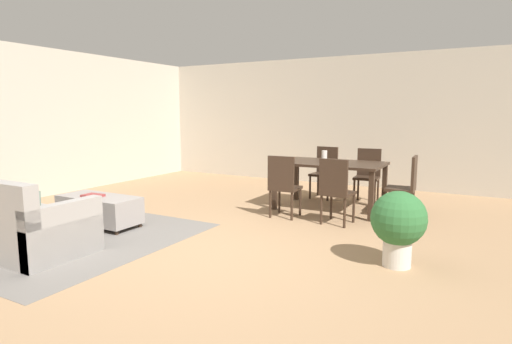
{
  "coord_description": "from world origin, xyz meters",
  "views": [
    {
      "loc": [
        2.62,
        -3.71,
        1.54
      ],
      "look_at": [
        -0.2,
        1.4,
        0.7
      ],
      "focal_mm": 29.32,
      "sensor_mm": 36.0,
      "label": 1
    }
  ],
  "objects": [
    {
      "name": "dining_table",
      "position": [
        0.48,
        2.59,
        0.67
      ],
      "size": [
        1.65,
        0.99,
        0.76
      ],
      "color": "#332319",
      "rests_on": "ground_plane"
    },
    {
      "name": "ottoman_table",
      "position": [
        -1.94,
        0.12,
        0.24
      ],
      "size": [
        1.16,
        0.51,
        0.41
      ],
      "color": "gray",
      "rests_on": "ground_plane"
    },
    {
      "name": "dining_chair_far_left",
      "position": [
        0.09,
        3.45,
        0.52
      ],
      "size": [
        0.43,
        0.43,
        0.92
      ],
      "color": "#332319",
      "rests_on": "ground_plane"
    },
    {
      "name": "area_rug",
      "position": [
        -2.02,
        -0.44,
        0.0
      ],
      "size": [
        3.0,
        2.8,
        0.01
      ],
      "primitive_type": "cube",
      "color": "slate",
      "rests_on": "ground_plane"
    },
    {
      "name": "ground_plane",
      "position": [
        0.0,
        0.0,
        0.0
      ],
      "size": [
        10.8,
        10.8,
        0.0
      ],
      "primitive_type": "plane",
      "color": "#9E7A56"
    },
    {
      "name": "wall_back",
      "position": [
        0.0,
        5.0,
        1.35
      ],
      "size": [
        9.0,
        0.12,
        2.7
      ],
      "primitive_type": "cube",
      "color": "#BCB2A0",
      "rests_on": "ground_plane"
    },
    {
      "name": "vase_centerpiece",
      "position": [
        0.39,
        2.55,
        0.85
      ],
      "size": [
        0.09,
        0.09,
        0.18
      ],
      "primitive_type": "cylinder",
      "color": "silver",
      "rests_on": "dining_table"
    },
    {
      "name": "dining_chair_near_left",
      "position": [
        0.07,
        1.73,
        0.52
      ],
      "size": [
        0.42,
        0.42,
        0.92
      ],
      "color": "#332319",
      "rests_on": "ground_plane"
    },
    {
      "name": "potted_plant",
      "position": [
        1.91,
        0.51,
        0.45
      ],
      "size": [
        0.55,
        0.55,
        0.77
      ],
      "color": "beige",
      "rests_on": "ground_plane"
    },
    {
      "name": "couch",
      "position": [
        -2.11,
        -1.06,
        0.29
      ],
      "size": [
        2.07,
        0.9,
        0.86
      ],
      "color": "gray",
      "rests_on": "ground_plane"
    },
    {
      "name": "dining_chair_head_east",
      "position": [
        1.65,
        2.56,
        0.52
      ],
      "size": [
        0.42,
        0.42,
        0.92
      ],
      "color": "#332319",
      "rests_on": "ground_plane"
    },
    {
      "name": "dining_chair_far_right",
      "position": [
        0.87,
        3.44,
        0.52
      ],
      "size": [
        0.43,
        0.43,
        0.92
      ],
      "color": "#332319",
      "rests_on": "ground_plane"
    },
    {
      "name": "book_on_ottoman",
      "position": [
        -1.97,
        0.05,
        0.43
      ],
      "size": [
        0.27,
        0.21,
        0.03
      ],
      "primitive_type": "cube",
      "rotation": [
        0.0,
        0.0,
        0.05
      ],
      "color": "maroon",
      "rests_on": "ottoman_table"
    },
    {
      "name": "wall_left",
      "position": [
        -4.5,
        0.5,
        1.35
      ],
      "size": [
        0.12,
        11.0,
        2.7
      ],
      "primitive_type": "cube",
      "color": "#BCB2A0",
      "rests_on": "ground_plane"
    },
    {
      "name": "dining_chair_near_right",
      "position": [
        0.86,
        1.72,
        0.52
      ],
      "size": [
        0.43,
        0.43,
        0.92
      ],
      "color": "#332319",
      "rests_on": "ground_plane"
    }
  ]
}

